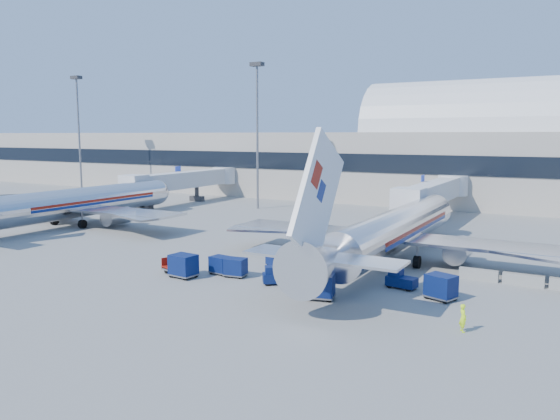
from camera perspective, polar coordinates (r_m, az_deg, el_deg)
The scene contains 20 objects.
ground at distance 51.05m, azimuth -0.80°, elevation -5.26°, with size 260.00×260.00×0.00m, color gray.
terminal at distance 106.30m, azimuth 8.00°, elevation 5.60°, with size 170.00×28.15×21.00m.
airliner_main at distance 50.57m, azimuth 11.67°, elevation -2.17°, with size 32.00×37.26×12.07m.
airliner_mid at distance 74.64m, azimuth -20.75°, elevation 0.69°, with size 32.00×37.26×12.07m.
jetbridge_near at distance 76.24m, azimuth 15.96°, elevation 1.79°, with size 4.40×27.50×6.25m.
jetbridge_mid at distance 95.01m, azimuth -9.53°, elevation 3.13°, with size 4.40×27.50×6.25m.
mast_far_west at distance 112.02m, azimuth -20.33°, elevation 9.02°, with size 2.00×1.20×22.60m.
mast_west at distance 85.79m, azimuth -2.39°, elevation 10.00°, with size 2.00×1.20×22.60m.
barrier_near at distance 46.91m, azimuth 20.05°, elevation -6.36°, with size 3.00×0.55×0.90m, color #9E9E96.
barrier_mid at distance 46.54m, azimuth 24.08°, elevation -6.68°, with size 3.00×0.55×0.90m, color #9E9E96.
tug_lead at distance 42.89m, azimuth -0.45°, elevation -6.91°, with size 2.43×2.18×1.44m.
tug_right at distance 42.80m, azimuth 12.49°, elevation -7.11°, with size 2.39×1.46×1.47m.
tug_left at distance 48.82m, azimuth -0.04°, elevation -4.98°, with size 2.18×2.78×1.62m.
cart_train_a at distance 45.16m, azimuth -4.66°, elevation -5.96°, with size 1.92×1.57×1.54m.
cart_train_b at distance 46.17m, azimuth -6.23°, elevation -5.69°, with size 1.86×1.51×1.51m.
cart_train_c at distance 45.49m, azimuth -10.06°, elevation -5.71°, with size 2.29×1.83×1.89m.
cart_solo_near at distance 39.12m, azimuth 4.22°, elevation -7.91°, with size 2.38×2.02×1.82m.
cart_solo_far at distance 40.56m, azimuth 16.47°, elevation -7.66°, with size 2.44×2.15×1.80m.
cart_open_red at distance 46.81m, azimuth -10.68°, elevation -6.04°, with size 2.76×2.33×0.63m.
ramp_worker at distance 34.62m, azimuth 18.57°, elevation -10.64°, with size 0.62×0.41×1.69m, color #B3E918.
Camera 1 is at (24.87, -43.05, 11.59)m, focal length 35.00 mm.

